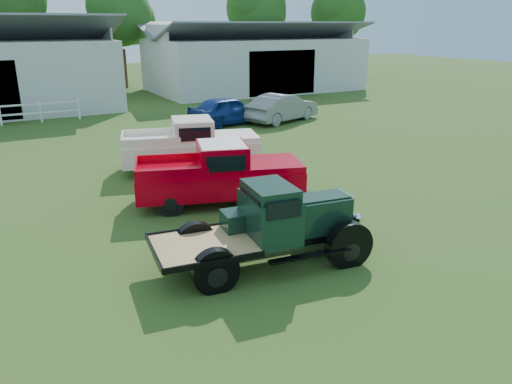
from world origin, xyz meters
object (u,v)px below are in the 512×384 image
white_pickup (190,145)px  misc_car_blue (228,110)px  vintage_flatbed (266,226)px  red_pickup (219,173)px  misc_car_grey (282,108)px

white_pickup → misc_car_blue: bearing=71.4°
vintage_flatbed → white_pickup: (1.36, 8.02, -0.00)m
vintage_flatbed → red_pickup: (0.79, 4.23, -0.01)m
red_pickup → misc_car_blue: (5.55, 11.06, -0.17)m
vintage_flatbed → white_pickup: vintage_flatbed is taller
red_pickup → misc_car_blue: bearing=80.5°
vintage_flatbed → white_pickup: size_ratio=0.93×
white_pickup → misc_car_blue: 8.82m
vintage_flatbed → misc_car_blue: size_ratio=1.07×
misc_car_blue → vintage_flatbed: bearing=148.7°
white_pickup → misc_car_grey: (7.97, 6.60, -0.18)m
white_pickup → misc_car_blue: (4.99, 7.26, -0.18)m
vintage_flatbed → misc_car_blue: bearing=74.0°
vintage_flatbed → red_pickup: 4.31m
red_pickup → vintage_flatbed: bearing=-83.4°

